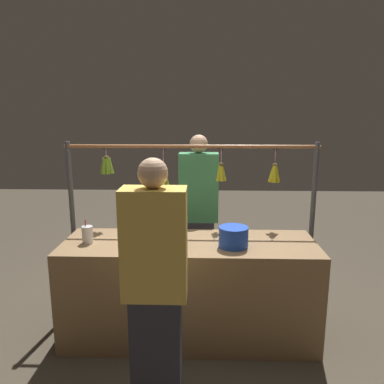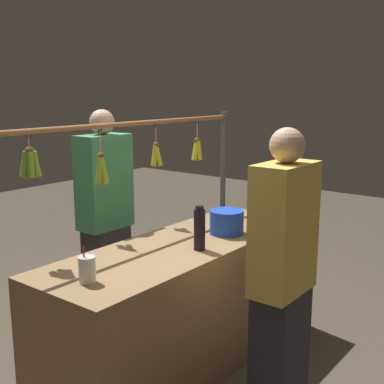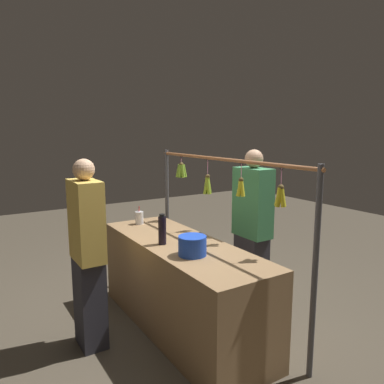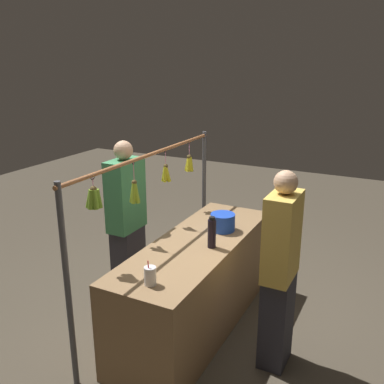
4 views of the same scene
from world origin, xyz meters
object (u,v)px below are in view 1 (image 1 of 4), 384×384
Objects in this scene: vendor_person at (199,217)px; customer_person at (155,292)px; water_bottle at (182,233)px; drink_cup at (87,234)px; blue_bucket at (233,237)px.

vendor_person is 1.03× the size of customer_person.
customer_person is at bearing 78.38° from water_bottle.
water_bottle is 0.77m from drink_cup.
vendor_person is (0.28, -0.87, -0.09)m from blue_bucket.
drink_cup is at bearing 43.20° from vendor_person.
water_bottle is 0.17× the size of vendor_person.
water_bottle is at bearing 170.76° from drink_cup.
water_bottle is 0.96m from vendor_person.
blue_bucket is (-0.39, -0.07, -0.05)m from water_bottle.
customer_person is (-0.63, 0.75, -0.10)m from drink_cup.
drink_cup is 0.98m from customer_person.
customer_person is (0.13, 0.62, -0.16)m from water_bottle.
customer_person is (0.52, 0.69, -0.11)m from blue_bucket.
water_bottle is 0.17× the size of customer_person.
drink_cup is at bearing -9.24° from water_bottle.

